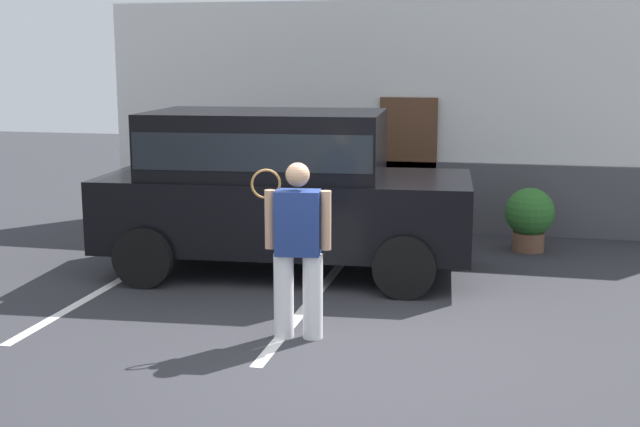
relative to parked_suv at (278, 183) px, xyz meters
The scene contains 7 objects.
ground_plane 3.09m from the parked_suv, 64.62° to the right, with size 40.00×40.00×0.00m, color #2D2D33.
parking_stripe_0 2.39m from the parked_suv, 148.71° to the right, with size 0.12×4.40×0.01m, color silver.
parking_stripe_1 1.73m from the parked_suv, 56.74° to the right, with size 0.12×4.40×0.01m, color silver.
house_frontage 3.43m from the parked_suv, 68.68° to the left, with size 9.80×0.40×3.59m.
parked_suv is the anchor object (origin of this frame).
tennis_player_man 2.58m from the parked_suv, 70.02° to the right, with size 0.78×0.32×1.73m.
potted_plant_by_porch 3.73m from the parked_suv, 30.82° to the left, with size 0.69×0.69×0.91m.
Camera 1 is at (1.59, -7.31, 2.71)m, focal length 46.23 mm.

